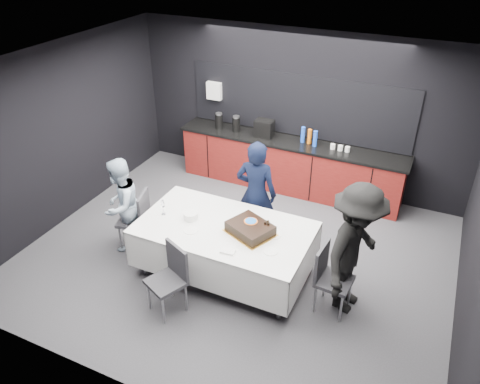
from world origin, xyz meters
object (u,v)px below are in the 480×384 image
object	(u,v)px
cake_assembly	(250,229)
chair_left	(138,216)
plate_stack	(191,216)
party_table	(224,235)
champagne_flute	(163,204)
chair_near	(171,274)
person_center	(256,194)
person_right	(355,250)
chair_right	(329,274)
person_left	(121,205)

from	to	relation	value
cake_assembly	chair_left	xyz separation A→B (m)	(-1.81, 0.00, -0.32)
plate_stack	party_table	bearing A→B (deg)	2.12
champagne_flute	chair_near	distance (m)	1.08
party_table	chair_left	size ratio (longest dim) A/B	2.51
person_center	plate_stack	bearing A→B (deg)	50.69
cake_assembly	chair_near	xyz separation A→B (m)	(-0.68, -0.90, -0.32)
plate_stack	person_right	xyz separation A→B (m)	(2.21, 0.12, 0.06)
champagne_flute	person_right	world-z (taller)	person_right
person_right	person_center	bearing A→B (deg)	75.18
chair_right	person_right	distance (m)	0.45
chair_near	person_center	distance (m)	1.82
plate_stack	chair_right	size ratio (longest dim) A/B	0.22
cake_assembly	chair_left	bearing A→B (deg)	180.00
plate_stack	person_left	size ratio (longest dim) A/B	0.14
chair_near	champagne_flute	bearing A→B (deg)	126.71
champagne_flute	chair_left	size ratio (longest dim) A/B	0.24
person_left	party_table	bearing A→B (deg)	86.13
party_table	person_right	world-z (taller)	person_right
chair_left	cake_assembly	bearing A→B (deg)	-0.00
plate_stack	champagne_flute	bearing A→B (deg)	-171.58
champagne_flute	party_table	bearing A→B (deg)	4.96
chair_left	person_center	world-z (taller)	person_center
chair_near	person_left	size ratio (longest dim) A/B	0.64
party_table	person_left	bearing A→B (deg)	-177.68
cake_assembly	chair_right	xyz separation A→B (m)	(1.10, -0.06, -0.32)
cake_assembly	chair_left	distance (m)	1.84
champagne_flute	chair_near	bearing A→B (deg)	-53.29
party_table	cake_assembly	world-z (taller)	cake_assembly
chair_right	person_right	xyz separation A→B (m)	(0.24, 0.14, 0.35)
chair_near	person_center	bearing A→B (deg)	77.36
person_right	party_table	bearing A→B (deg)	103.96
party_table	cake_assembly	xyz separation A→B (m)	(0.37, 0.02, 0.21)
champagne_flute	person_right	distance (m)	2.62
chair_left	chair_right	bearing A→B (deg)	-1.27
plate_stack	champagne_flute	world-z (taller)	champagne_flute
person_right	chair_near	bearing A→B (deg)	126.55
cake_assembly	chair_near	size ratio (longest dim) A/B	0.78
party_table	person_center	world-z (taller)	person_center
party_table	chair_left	distance (m)	1.44
party_table	chair_left	xyz separation A→B (m)	(-1.44, 0.02, -0.11)
chair_near	person_right	world-z (taller)	person_right
chair_left	chair_near	bearing A→B (deg)	-38.37
person_left	person_right	distance (m)	3.36
cake_assembly	person_left	xyz separation A→B (m)	(-2.02, -0.09, -0.13)
plate_stack	chair_right	distance (m)	1.99
plate_stack	chair_right	world-z (taller)	chair_right
champagne_flute	chair_right	bearing A→B (deg)	0.78
cake_assembly	person_right	bearing A→B (deg)	3.32
chair_left	person_right	bearing A→B (deg)	1.41
person_left	cake_assembly	bearing A→B (deg)	86.23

